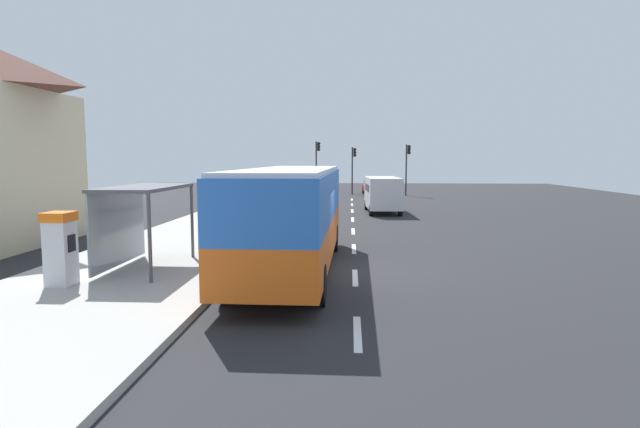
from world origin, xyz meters
The scene contains 20 objects.
ground_plane centered at (0.00, 14.00, -0.02)m, with size 56.00×92.00×0.04m, color #262628.
sidewalk_platform centered at (-6.40, 2.00, 0.09)m, with size 6.20×30.00×0.18m, color #ADAAA3.
lane_stripe_seg_0 centered at (0.25, -6.00, 0.01)m, with size 0.16×2.20×0.01m, color silver.
lane_stripe_seg_1 centered at (0.25, -1.00, 0.01)m, with size 0.16×2.20×0.01m, color silver.
lane_stripe_seg_2 centered at (0.25, 4.00, 0.01)m, with size 0.16×2.20×0.01m, color silver.
lane_stripe_seg_3 centered at (0.25, 9.00, 0.01)m, with size 0.16×2.20×0.01m, color silver.
lane_stripe_seg_4 centered at (0.25, 14.00, 0.01)m, with size 0.16×2.20×0.01m, color silver.
lane_stripe_seg_5 centered at (0.25, 19.00, 0.01)m, with size 0.16×2.20×0.01m, color silver.
lane_stripe_seg_6 centered at (0.25, 24.00, 0.01)m, with size 0.16×2.20×0.01m, color silver.
lane_stripe_seg_7 centered at (0.25, 29.00, 0.01)m, with size 0.16×2.20×0.01m, color silver.
bus centered at (-1.71, -0.27, 1.84)m, with size 2.66×11.04×3.21m.
white_van centered at (2.20, 18.07, 1.34)m, with size 2.21×5.28×2.30m.
sedan_near centered at (2.30, 35.99, 0.79)m, with size 1.96×4.46×1.52m.
ticket_machine centered at (-7.49, -3.10, 1.17)m, with size 0.66×0.76×1.94m.
recycling_bin_blue centered at (-4.20, 1.68, 0.66)m, with size 0.52×0.52×0.95m, color blue.
recycling_bin_yellow centered at (-4.20, 2.38, 0.66)m, with size 0.52×0.52×0.95m, color yellow.
traffic_light_near_side centered at (5.50, 34.18, 3.23)m, with size 0.49×0.28×4.85m.
traffic_light_far_side centered at (-3.10, 34.98, 3.43)m, with size 0.49×0.28×5.18m.
traffic_light_median centered at (0.40, 35.78, 3.09)m, with size 0.49×0.28×4.62m.
bus_shelter centered at (-6.41, -0.79, 2.10)m, with size 1.80×4.00×2.50m.
Camera 1 is at (0.08, -16.34, 3.50)m, focal length 29.64 mm.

